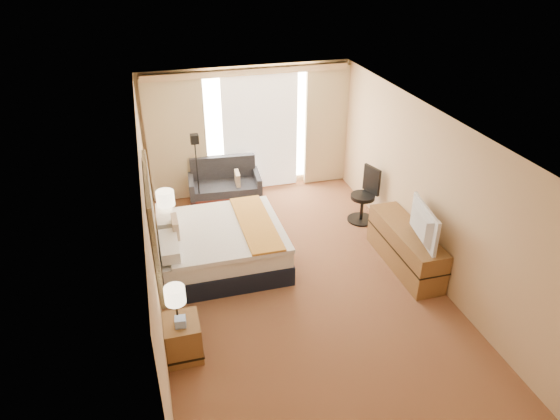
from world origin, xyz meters
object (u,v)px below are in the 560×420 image
object	(u,v)px
nightstand_right	(168,238)
media_dresser	(405,247)
floor_lamp	(196,159)
lamp_right	(165,199)
lamp_left	(175,296)
loveseat	(225,188)
bed	(220,245)
desk_chair	(365,197)
television	(418,224)
nightstand_left	(183,338)

from	to	relation	value
nightstand_right	media_dresser	bearing A→B (deg)	-21.40
floor_lamp	lamp_right	world-z (taller)	floor_lamp
floor_lamp	lamp_left	xyz separation A→B (m)	(-0.73, -3.72, -0.17)
nightstand_right	media_dresser	world-z (taller)	media_dresser
nightstand_right	loveseat	xyz separation A→B (m)	(1.26, 1.56, 0.02)
bed	lamp_right	size ratio (longest dim) A/B	3.22
desk_chair	lamp_left	distance (m)	4.56
desk_chair	television	bearing A→B (deg)	-108.22
media_dresser	loveseat	world-z (taller)	loveseat
bed	floor_lamp	xyz separation A→B (m)	(-0.10, 1.83, 0.79)
lamp_left	television	world-z (taller)	television
floor_lamp	nightstand_right	bearing A→B (deg)	-119.92
lamp_left	lamp_right	distance (m)	2.47
bed	loveseat	distance (m)	2.20
lamp_right	lamp_left	bearing A→B (deg)	-91.62
bed	television	bearing A→B (deg)	-22.50
desk_chair	lamp_left	bearing A→B (deg)	-162.24
bed	desk_chair	bearing A→B (deg)	14.06
bed	desk_chair	xyz separation A→B (m)	(2.86, 0.72, 0.12)
nightstand_right	lamp_left	bearing A→B (deg)	-90.68
media_dresser	bed	size ratio (longest dim) A/B	0.90
lamp_right	loveseat	bearing A→B (deg)	52.34
nightstand_right	floor_lamp	xyz separation A→B (m)	(0.71, 1.23, 0.87)
floor_lamp	loveseat	bearing A→B (deg)	30.77
loveseat	nightstand_left	bearing A→B (deg)	-102.79
media_dresser	bed	xyz separation A→B (m)	(-2.89, 0.85, 0.00)
loveseat	floor_lamp	distance (m)	1.07
television	lamp_right	bearing A→B (deg)	73.60
nightstand_right	lamp_left	world-z (taller)	lamp_left
lamp_left	television	distance (m)	3.75
nightstand_right	television	distance (m)	4.12
lamp_left	lamp_right	bearing A→B (deg)	88.38
nightstand_left	bed	xyz separation A→B (m)	(0.81, 1.90, 0.08)
media_dresser	desk_chair	world-z (taller)	desk_chair
bed	loveseat	size ratio (longest dim) A/B	1.35
media_dresser	floor_lamp	bearing A→B (deg)	138.22
lamp_right	media_dresser	bearing A→B (deg)	-21.26
bed	lamp_left	bearing A→B (deg)	-113.84
lamp_left	lamp_right	xyz separation A→B (m)	(0.07, 2.47, 0.06)
media_dresser	bed	distance (m)	3.01
lamp_left	television	size ratio (longest dim) A/B	0.54
lamp_right	television	bearing A→B (deg)	-25.87
nightstand_right	bed	size ratio (longest dim) A/B	0.28
bed	lamp_left	size ratio (longest dim) A/B	3.68
bed	desk_chair	distance (m)	2.96
lamp_left	nightstand_right	bearing A→B (deg)	89.32
bed	lamp_right	distance (m)	1.17
loveseat	television	distance (m)	4.16
television	media_dresser	bearing A→B (deg)	0.76
nightstand_right	desk_chair	bearing A→B (deg)	1.83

